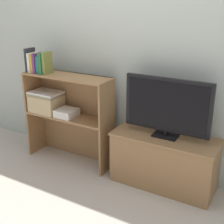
# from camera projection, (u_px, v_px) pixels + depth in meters

# --- Properties ---
(ground_plane) EXTENTS (16.00, 16.00, 0.00)m
(ground_plane) POSITION_uv_depth(u_px,v_px,m) (105.00, 178.00, 3.04)
(ground_plane) COLOR #BCB2A3
(wall_back) EXTENTS (10.00, 0.05, 2.40)m
(wall_back) POSITION_uv_depth(u_px,v_px,m) (126.00, 49.00, 2.96)
(wall_back) COLOR #B2BCB2
(wall_back) RESTS_ON ground_plane
(tv_stand) EXTENTS (0.95, 0.39, 0.49)m
(tv_stand) POSITION_uv_depth(u_px,v_px,m) (164.00, 161.00, 2.86)
(tv_stand) COLOR olive
(tv_stand) RESTS_ON ground_plane
(tv) EXTENTS (0.77, 0.14, 0.53)m
(tv) POSITION_uv_depth(u_px,v_px,m) (167.00, 106.00, 2.68)
(tv) COLOR black
(tv) RESTS_ON tv_stand
(bookshelf_lower_tier) EXTENTS (0.94, 0.29, 0.51)m
(bookshelf_lower_tier) POSITION_uv_depth(u_px,v_px,m) (73.00, 130.00, 3.34)
(bookshelf_lower_tier) COLOR olive
(bookshelf_lower_tier) RESTS_ON ground_plane
(bookshelf_upper_tier) EXTENTS (0.94, 0.29, 0.42)m
(bookshelf_upper_tier) POSITION_uv_depth(u_px,v_px,m) (71.00, 89.00, 3.17)
(bookshelf_upper_tier) COLOR olive
(bookshelf_upper_tier) RESTS_ON bookshelf_lower_tier
(book_charcoal) EXTENTS (0.03, 0.14, 0.24)m
(book_charcoal) POSITION_uv_depth(u_px,v_px,m) (30.00, 60.00, 3.20)
(book_charcoal) COLOR #232328
(book_charcoal) RESTS_ON bookshelf_upper_tier
(book_ivory) EXTENTS (0.03, 0.15, 0.20)m
(book_ivory) POSITION_uv_depth(u_px,v_px,m) (33.00, 62.00, 3.19)
(book_ivory) COLOR silver
(book_ivory) RESTS_ON bookshelf_upper_tier
(book_mustard) EXTENTS (0.03, 0.13, 0.19)m
(book_mustard) POSITION_uv_depth(u_px,v_px,m) (36.00, 63.00, 3.17)
(book_mustard) COLOR gold
(book_mustard) RESTS_ON bookshelf_upper_tier
(book_plum) EXTENTS (0.03, 0.15, 0.20)m
(book_plum) POSITION_uv_depth(u_px,v_px,m) (38.00, 63.00, 3.16)
(book_plum) COLOR #6B2D66
(book_plum) RESTS_ON bookshelf_upper_tier
(book_teal) EXTENTS (0.04, 0.13, 0.17)m
(book_teal) POSITION_uv_depth(u_px,v_px,m) (41.00, 64.00, 3.14)
(book_teal) COLOR #1E7075
(book_teal) RESTS_ON bookshelf_upper_tier
(book_forest) EXTENTS (0.04, 0.15, 0.21)m
(book_forest) POSITION_uv_depth(u_px,v_px,m) (44.00, 63.00, 3.12)
(book_forest) COLOR #286638
(book_forest) RESTS_ON bookshelf_upper_tier
(book_olive) EXTENTS (0.03, 0.13, 0.22)m
(book_olive) POSITION_uv_depth(u_px,v_px,m) (47.00, 63.00, 3.10)
(book_olive) COLOR olive
(book_olive) RESTS_ON bookshelf_upper_tier
(storage_basket_left) EXTENTS (0.33, 0.25, 0.20)m
(storage_basket_left) POSITION_uv_depth(u_px,v_px,m) (47.00, 102.00, 3.30)
(storage_basket_left) COLOR tan
(storage_basket_left) RESTS_ON bookshelf_lower_tier
(laptop) EXTENTS (0.33, 0.24, 0.02)m
(laptop) POSITION_uv_depth(u_px,v_px,m) (46.00, 92.00, 3.26)
(laptop) COLOR white
(laptop) RESTS_ON storage_basket_left
(magazine_stack) EXTENTS (0.20, 0.20, 0.08)m
(magazine_stack) POSITION_uv_depth(u_px,v_px,m) (67.00, 113.00, 3.18)
(magazine_stack) COLOR silver
(magazine_stack) RESTS_ON bookshelf_lower_tier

